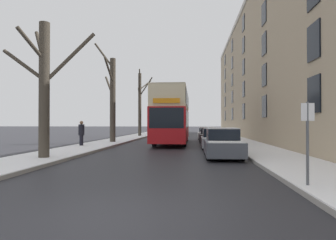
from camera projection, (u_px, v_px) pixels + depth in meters
ground_plane at (104, 220)px, 5.23m from camera, size 320.00×320.00×0.00m
sidewalk_left at (157, 132)px, 58.51m from camera, size 2.94×130.00×0.16m
sidewalk_right at (214, 132)px, 57.56m from camera, size 2.94×130.00×0.16m
terrace_facade_right at (287, 69)px, 32.01m from camera, size 9.10×53.79×14.96m
bare_tree_left_0 at (44, 86)px, 13.51m from camera, size 4.01×2.19×6.26m
bare_tree_left_1 at (112, 97)px, 25.04m from camera, size 2.10×3.54×8.68m
bare_tree_left_2 at (140, 102)px, 37.51m from camera, size 1.89×4.02×8.21m
double_decker_bus at (173, 114)px, 25.12m from camera, size 2.54×11.55×4.37m
parked_car_0 at (222, 144)px, 14.78m from camera, size 1.72×4.23×1.47m
parked_car_1 at (215, 139)px, 20.16m from camera, size 1.80×4.46×1.38m
parked_car_2 at (210, 136)px, 26.54m from camera, size 1.82×4.00×1.30m
parked_car_3 at (207, 133)px, 32.01m from camera, size 1.87×4.56×1.31m
pedestrian_left_sidewalk at (81, 133)px, 20.75m from camera, size 0.40×0.40×1.86m
street_sign_post at (308, 140)px, 7.39m from camera, size 0.32×0.07×2.22m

